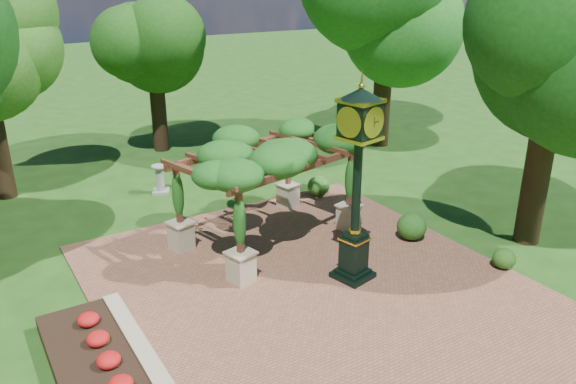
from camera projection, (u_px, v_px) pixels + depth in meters
ground at (344, 312)px, 13.15m from camera, size 120.00×120.00×0.00m
brick_plaza at (320, 292)px, 13.94m from camera, size 10.00×12.00×0.04m
border_wall at (145, 360)px, 11.22m from camera, size 0.35×5.00×0.40m
flower_bed at (100, 376)px, 10.78m from camera, size 1.50×5.00×0.36m
pedestal_clock at (358, 169)px, 13.52m from camera, size 1.19×1.19×5.05m
pergola at (267, 156)px, 15.80m from camera, size 5.65×4.24×3.18m
sundial at (160, 181)px, 20.16m from camera, size 0.76×0.76×1.03m
shrub_front at (504, 258)px, 14.97m from camera, size 0.78×0.78×0.55m
shrub_mid at (412, 226)px, 16.58m from camera, size 0.95×0.95×0.79m
shrub_back at (319, 186)px, 19.86m from camera, size 0.80×0.80×0.71m
tree_north at (152, 31)px, 23.42m from camera, size 3.68×3.68×7.54m
tree_east_near at (559, 45)px, 14.64m from camera, size 4.68×4.68×8.25m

